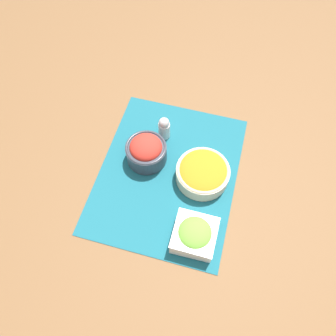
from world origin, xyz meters
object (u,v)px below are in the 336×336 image
lettuce_bowl (194,235)px  carrot_bowl (203,172)px  pepper_shaker (164,128)px  tomato_bowl (146,151)px

lettuce_bowl → carrot_bowl: bearing=-174.3°
carrot_bowl → pepper_shaker: 0.19m
tomato_bowl → pepper_shaker: bearing=163.1°
carrot_bowl → tomato_bowl: bearing=-97.1°
carrot_bowl → pepper_shaker: bearing=-128.2°
lettuce_bowl → tomato_bowl: bearing=-136.8°
tomato_bowl → carrot_bowl: 0.18m
tomato_bowl → lettuce_bowl: size_ratio=1.09×
lettuce_bowl → pepper_shaker: (-0.31, -0.17, 0.01)m
carrot_bowl → pepper_shaker: size_ratio=1.86×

